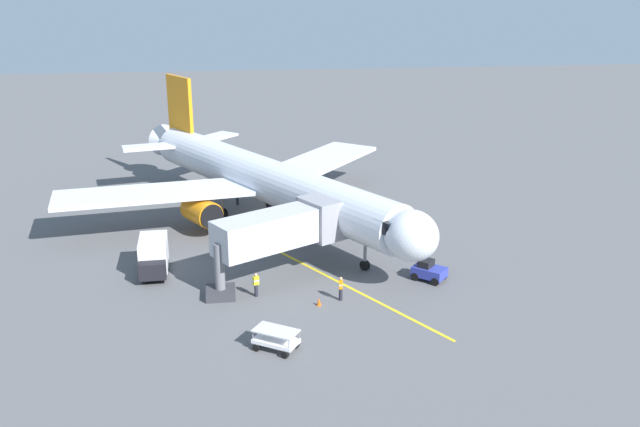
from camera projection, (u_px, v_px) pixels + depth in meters
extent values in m
plane|color=#565659|center=(275.00, 212.00, 65.52)|extent=(220.00, 220.00, 0.00)
cube|color=yellow|center=(270.00, 247.00, 57.07)|extent=(20.38, 34.66, 0.01)
cylinder|color=silver|center=(264.00, 179.00, 61.41)|extent=(20.43, 31.27, 3.80)
ellipsoid|color=silver|center=(411.00, 236.00, 47.79)|extent=(5.13, 5.27, 3.61)
cone|color=silver|center=(169.00, 142.00, 75.26)|extent=(4.47, 4.32, 3.42)
cube|color=black|center=(397.00, 223.00, 48.66)|extent=(3.60, 3.01, 0.90)
cube|color=silver|center=(315.00, 163.00, 69.35)|extent=(14.54, 16.67, 0.36)
cylinder|color=orange|center=(310.00, 188.00, 66.20)|extent=(3.70, 4.10, 2.30)
cylinder|color=black|center=(321.00, 192.00, 64.89)|extent=(1.91, 1.23, 2.10)
cube|color=silver|center=(157.00, 193.00, 59.43)|extent=(17.62, 7.60, 0.36)
cylinder|color=orange|center=(202.00, 211.00, 59.45)|extent=(3.70, 4.10, 2.30)
cylinder|color=black|center=(212.00, 217.00, 58.14)|extent=(1.91, 1.23, 2.10)
cube|color=orange|center=(180.00, 111.00, 71.81)|extent=(2.73, 4.33, 7.20)
cube|color=silver|center=(210.00, 138.00, 74.46)|extent=(6.05, 6.37, 0.24)
cube|color=silver|center=(155.00, 147.00, 70.74)|extent=(6.76, 3.71, 0.24)
cylinder|color=slate|center=(365.00, 248.00, 52.06)|extent=(0.24, 0.24, 2.77)
cylinder|color=black|center=(365.00, 265.00, 52.50)|extent=(0.74, 0.83, 0.70)
cylinder|color=slate|center=(270.00, 190.00, 65.86)|extent=(0.24, 0.24, 2.77)
cylinder|color=black|center=(271.00, 204.00, 66.30)|extent=(0.94, 1.18, 1.10)
cylinder|color=slate|center=(222.00, 200.00, 62.83)|extent=(0.24, 0.24, 2.77)
cylinder|color=black|center=(223.00, 214.00, 63.27)|extent=(0.94, 1.18, 1.10)
cube|color=#B7B7BC|center=(274.00, 230.00, 49.46)|extent=(9.08, 6.78, 2.50)
cube|color=gray|center=(324.00, 217.00, 52.08)|extent=(4.03, 4.18, 3.00)
cylinder|color=slate|center=(220.00, 271.00, 47.46)|extent=(0.70, 0.70, 3.90)
cube|color=#333338|center=(221.00, 293.00, 47.98)|extent=(2.00, 2.00, 0.60)
cylinder|color=#23232D|center=(341.00, 294.00, 47.41)|extent=(0.26, 0.26, 0.88)
cube|color=orange|center=(341.00, 284.00, 47.18)|extent=(0.28, 0.41, 0.60)
cube|color=silver|center=(341.00, 284.00, 47.18)|extent=(0.30, 0.43, 0.10)
sphere|color=tan|center=(341.00, 279.00, 47.05)|extent=(0.22, 0.22, 0.22)
cylinder|color=#23232D|center=(256.00, 290.00, 48.01)|extent=(0.26, 0.26, 0.88)
cube|color=#D8EA19|center=(256.00, 280.00, 47.78)|extent=(0.44, 0.37, 0.60)
cube|color=silver|center=(256.00, 280.00, 47.78)|extent=(0.47, 0.39, 0.10)
sphere|color=tan|center=(256.00, 275.00, 47.65)|extent=(0.22, 0.22, 0.22)
cylinder|color=#23232D|center=(237.00, 200.00, 67.71)|extent=(0.26, 0.26, 0.88)
cube|color=orange|center=(237.00, 193.00, 67.48)|extent=(0.45, 0.42, 0.60)
cube|color=silver|center=(237.00, 193.00, 67.48)|extent=(0.47, 0.44, 0.10)
sphere|color=beige|center=(237.00, 189.00, 67.35)|extent=(0.22, 0.22, 0.22)
cube|color=#2D3899|center=(429.00, 272.00, 50.56)|extent=(2.71, 2.66, 0.70)
cube|color=black|center=(426.00, 263.00, 50.53)|extent=(1.41, 1.42, 0.50)
cylinder|color=black|center=(443.00, 276.00, 50.75)|extent=(0.61, 0.59, 0.60)
cylinder|color=black|center=(435.00, 282.00, 49.74)|extent=(0.61, 0.59, 0.60)
cylinder|color=black|center=(423.00, 271.00, 51.61)|extent=(0.61, 0.59, 0.60)
cylinder|color=black|center=(415.00, 277.00, 50.60)|extent=(0.61, 0.59, 0.60)
cube|color=black|center=(153.00, 269.00, 50.13)|extent=(1.97, 1.78, 1.20)
cube|color=black|center=(152.00, 270.00, 49.41)|extent=(1.71, 0.23, 0.70)
cube|color=silver|center=(154.00, 252.00, 51.79)|extent=(2.14, 3.68, 2.20)
cylinder|color=black|center=(162.00, 277.00, 50.19)|extent=(0.28, 0.85, 0.84)
cylinder|color=black|center=(144.00, 278.00, 49.98)|extent=(0.28, 0.85, 0.84)
cylinder|color=black|center=(164.00, 260.00, 53.18)|extent=(0.28, 0.85, 0.84)
cylinder|color=black|center=(147.00, 262.00, 52.97)|extent=(0.28, 0.85, 0.84)
cube|color=white|center=(276.00, 341.00, 41.04)|extent=(2.94, 2.59, 0.24)
cube|color=silver|center=(276.00, 331.00, 40.83)|extent=(2.94, 2.59, 0.08)
cylinder|color=slate|center=(299.00, 334.00, 40.96)|extent=(0.06, 0.06, 0.55)
cylinder|color=slate|center=(289.00, 344.00, 39.90)|extent=(0.06, 0.06, 0.55)
cylinder|color=slate|center=(263.00, 326.00, 41.94)|extent=(0.06, 0.06, 0.55)
cylinder|color=slate|center=(253.00, 335.00, 40.88)|extent=(0.06, 0.06, 0.55)
cylinder|color=black|center=(295.00, 344.00, 41.32)|extent=(0.51, 0.45, 0.44)
cylinder|color=black|center=(285.00, 355.00, 40.21)|extent=(0.51, 0.45, 0.44)
cylinder|color=black|center=(268.00, 338.00, 42.10)|extent=(0.51, 0.45, 0.44)
cylinder|color=black|center=(257.00, 347.00, 40.99)|extent=(0.51, 0.45, 0.44)
cone|color=#F2590F|center=(428.00, 267.00, 52.40)|extent=(0.32, 0.32, 0.55)
cone|color=#F2590F|center=(319.00, 302.00, 46.68)|extent=(0.32, 0.32, 0.55)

